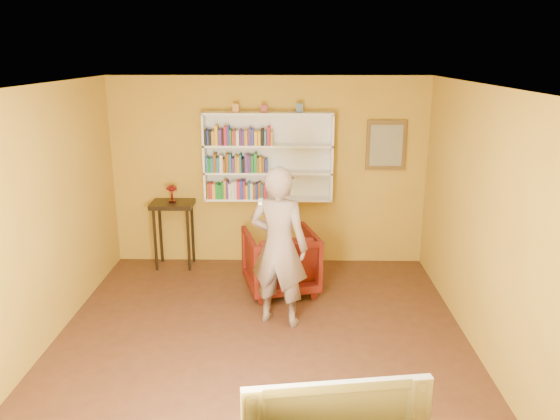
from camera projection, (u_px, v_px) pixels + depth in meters
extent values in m
cube|color=#422415|center=(260.00, 351.00, 5.81)|extent=(5.30, 5.80, 0.12)
cube|color=#B18520|center=(269.00, 172.00, 7.83)|extent=(5.30, 0.04, 2.70)
cube|color=#B18520|center=(234.00, 366.00, 3.00)|extent=(5.30, 0.04, 2.70)
cube|color=#B18520|center=(33.00, 224.00, 5.45)|extent=(0.04, 5.80, 2.70)
cube|color=#B18520|center=(489.00, 227.00, 5.37)|extent=(0.04, 5.80, 2.70)
cube|color=white|center=(257.00, 83.00, 5.03)|extent=(5.30, 5.80, 0.06)
cube|color=white|center=(269.00, 155.00, 7.73)|extent=(1.80, 0.03, 1.20)
cube|color=white|center=(205.00, 157.00, 7.62)|extent=(0.03, 0.28, 1.20)
cube|color=white|center=(332.00, 157.00, 7.59)|extent=(0.03, 0.28, 1.20)
cube|color=white|center=(268.00, 198.00, 7.77)|extent=(1.80, 0.28, 0.03)
cube|color=white|center=(268.00, 172.00, 7.66)|extent=(1.80, 0.28, 0.03)
cube|color=white|center=(268.00, 145.00, 7.56)|extent=(1.80, 0.28, 0.03)
cube|color=white|center=(268.00, 113.00, 7.43)|extent=(1.80, 0.28, 0.03)
cube|color=brown|center=(209.00, 190.00, 7.69)|extent=(0.03, 0.14, 0.22)
cube|color=#BE1D39|center=(212.00, 190.00, 7.71)|extent=(0.03, 0.18, 0.22)
cube|color=gold|center=(214.00, 191.00, 7.69)|extent=(0.04, 0.15, 0.21)
cube|color=#1B7B2A|center=(218.00, 191.00, 7.71)|extent=(0.04, 0.17, 0.21)
cube|color=#1B7B2A|center=(221.00, 191.00, 7.71)|extent=(0.03, 0.17, 0.20)
cube|color=#1B7B2A|center=(223.00, 190.00, 7.70)|extent=(0.03, 0.18, 0.24)
cube|color=gold|center=(225.00, 189.00, 7.70)|extent=(0.03, 0.18, 0.27)
cube|color=#4B2674|center=(228.00, 189.00, 7.68)|extent=(0.03, 0.15, 0.26)
cube|color=silver|center=(230.00, 190.00, 7.70)|extent=(0.04, 0.18, 0.22)
cube|color=silver|center=(233.00, 190.00, 7.68)|extent=(0.04, 0.14, 0.24)
cube|color=silver|center=(236.00, 190.00, 7.69)|extent=(0.03, 0.15, 0.25)
cube|color=#BE1D39|center=(239.00, 189.00, 7.69)|extent=(0.04, 0.16, 0.26)
cube|color=#21319B|center=(242.00, 189.00, 7.69)|extent=(0.04, 0.17, 0.26)
cube|color=#BE1D39|center=(245.00, 189.00, 7.70)|extent=(0.02, 0.18, 0.26)
cube|color=gold|center=(247.00, 191.00, 7.69)|extent=(0.03, 0.15, 0.20)
cube|color=#246586|center=(249.00, 190.00, 7.69)|extent=(0.03, 0.17, 0.24)
cube|color=silver|center=(252.00, 190.00, 7.69)|extent=(0.04, 0.17, 0.22)
cube|color=brown|center=(254.00, 191.00, 7.70)|extent=(0.03, 0.18, 0.21)
cube|color=#21319B|center=(257.00, 190.00, 7.70)|extent=(0.03, 0.19, 0.22)
cube|color=brown|center=(260.00, 190.00, 7.68)|extent=(0.04, 0.15, 0.24)
cube|color=#246586|center=(262.00, 191.00, 7.69)|extent=(0.03, 0.16, 0.21)
cube|color=#BE1D39|center=(265.00, 191.00, 7.68)|extent=(0.04, 0.15, 0.21)
cube|color=#246586|center=(207.00, 164.00, 7.59)|extent=(0.03, 0.14, 0.21)
cube|color=#1B7B2A|center=(210.00, 165.00, 7.61)|extent=(0.02, 0.18, 0.20)
cube|color=#246586|center=(213.00, 165.00, 7.60)|extent=(0.04, 0.18, 0.20)
cube|color=brown|center=(215.00, 162.00, 7.60)|extent=(0.03, 0.19, 0.26)
cube|color=#246586|center=(218.00, 164.00, 7.60)|extent=(0.04, 0.18, 0.21)
cube|color=silver|center=(222.00, 163.00, 7.58)|extent=(0.04, 0.15, 0.24)
cube|color=brown|center=(225.00, 165.00, 7.59)|extent=(0.03, 0.15, 0.19)
cube|color=brown|center=(228.00, 163.00, 7.58)|extent=(0.04, 0.16, 0.26)
cube|color=#246586|center=(231.00, 163.00, 7.58)|extent=(0.04, 0.15, 0.26)
cube|color=#4B2674|center=(234.00, 165.00, 7.59)|extent=(0.04, 0.15, 0.20)
cube|color=gold|center=(236.00, 163.00, 7.58)|extent=(0.02, 0.16, 0.25)
cube|color=gold|center=(239.00, 164.00, 7.58)|extent=(0.03, 0.14, 0.23)
cube|color=#246586|center=(241.00, 163.00, 7.60)|extent=(0.03, 0.19, 0.25)
cube|color=black|center=(244.00, 165.00, 7.60)|extent=(0.04, 0.18, 0.20)
cube|color=#4B2674|center=(247.00, 163.00, 7.59)|extent=(0.04, 0.18, 0.25)
cube|color=#4B2674|center=(250.00, 163.00, 7.59)|extent=(0.04, 0.18, 0.24)
cube|color=#1B7B2A|center=(253.00, 163.00, 7.58)|extent=(0.03, 0.16, 0.24)
cube|color=#1B7B2A|center=(256.00, 162.00, 7.59)|extent=(0.04, 0.19, 0.26)
cube|color=brown|center=(258.00, 165.00, 7.58)|extent=(0.03, 0.16, 0.21)
cube|color=gold|center=(261.00, 164.00, 7.58)|extent=(0.03, 0.16, 0.22)
cube|color=brown|center=(263.00, 165.00, 7.58)|extent=(0.03, 0.15, 0.20)
cube|color=#21319B|center=(266.00, 165.00, 7.59)|extent=(0.03, 0.17, 0.19)
cube|color=black|center=(206.00, 137.00, 7.49)|extent=(0.02, 0.17, 0.22)
cube|color=#21319B|center=(208.00, 137.00, 7.50)|extent=(0.02, 0.19, 0.20)
cube|color=black|center=(211.00, 137.00, 7.50)|extent=(0.03, 0.18, 0.20)
cube|color=gold|center=(214.00, 138.00, 7.50)|extent=(0.04, 0.17, 0.19)
cube|color=gold|center=(217.00, 135.00, 7.49)|extent=(0.04, 0.19, 0.27)
cube|color=#4B2674|center=(220.00, 137.00, 7.49)|extent=(0.04, 0.18, 0.22)
cube|color=black|center=(223.00, 137.00, 7.50)|extent=(0.02, 0.19, 0.21)
cube|color=#BE1D39|center=(226.00, 136.00, 7.48)|extent=(0.04, 0.16, 0.26)
cube|color=#21319B|center=(229.00, 135.00, 7.49)|extent=(0.03, 0.18, 0.26)
cube|color=#1B7B2A|center=(231.00, 137.00, 7.49)|extent=(0.02, 0.18, 0.22)
cube|color=#BE1D39|center=(233.00, 138.00, 7.50)|extent=(0.03, 0.19, 0.20)
cube|color=brown|center=(235.00, 137.00, 7.49)|extent=(0.03, 0.17, 0.22)
cube|color=silver|center=(238.00, 138.00, 7.49)|extent=(0.04, 0.16, 0.20)
cube|color=#4B2674|center=(241.00, 137.00, 7.49)|extent=(0.03, 0.18, 0.21)
cube|color=#4B2674|center=(244.00, 137.00, 7.49)|extent=(0.03, 0.17, 0.20)
cube|color=gold|center=(246.00, 137.00, 7.48)|extent=(0.04, 0.16, 0.21)
cube|color=#4B2674|center=(250.00, 136.00, 7.49)|extent=(0.04, 0.19, 0.23)
cube|color=#21319B|center=(253.00, 137.00, 7.49)|extent=(0.03, 0.18, 0.21)
cube|color=gold|center=(256.00, 138.00, 7.48)|extent=(0.04, 0.17, 0.19)
cube|color=gold|center=(259.00, 138.00, 7.47)|extent=(0.04, 0.15, 0.20)
cube|color=black|center=(263.00, 137.00, 7.49)|extent=(0.04, 0.19, 0.22)
cube|color=#246586|center=(266.00, 138.00, 7.49)|extent=(0.03, 0.19, 0.20)
cube|color=#BE1D39|center=(269.00, 136.00, 7.47)|extent=(0.04, 0.17, 0.25)
cube|color=gold|center=(272.00, 138.00, 7.48)|extent=(0.03, 0.17, 0.20)
cube|color=#BE7136|center=(236.00, 108.00, 7.42)|extent=(0.09, 0.09, 0.12)
cube|color=maroon|center=(264.00, 108.00, 7.42)|extent=(0.08, 0.08, 0.10)
cube|color=#425A6F|center=(299.00, 108.00, 7.40)|extent=(0.09, 0.09, 0.12)
cube|color=brown|center=(386.00, 145.00, 7.64)|extent=(0.55, 0.04, 0.70)
cube|color=gray|center=(386.00, 145.00, 7.62)|extent=(0.45, 0.02, 0.58)
cylinder|color=black|center=(155.00, 240.00, 7.69)|extent=(0.04, 0.04, 0.90)
cylinder|color=black|center=(189.00, 241.00, 7.68)|extent=(0.04, 0.04, 0.90)
cylinder|color=black|center=(161.00, 233.00, 8.02)|extent=(0.04, 0.04, 0.90)
cylinder|color=black|center=(193.00, 233.00, 8.01)|extent=(0.04, 0.04, 0.90)
cube|color=black|center=(173.00, 204.00, 7.71)|extent=(0.59, 0.45, 0.06)
cylinder|color=maroon|center=(172.00, 201.00, 7.70)|extent=(0.11, 0.11, 0.02)
cylinder|color=maroon|center=(172.00, 196.00, 7.68)|extent=(0.03, 0.03, 0.13)
ellipsoid|color=maroon|center=(172.00, 188.00, 7.65)|extent=(0.14, 0.14, 0.09)
cylinder|color=#F9E4AA|center=(177.00, 189.00, 7.65)|extent=(0.01, 0.01, 0.11)
cylinder|color=#F9E4AA|center=(176.00, 188.00, 7.70)|extent=(0.01, 0.01, 0.11)
cylinder|color=#F9E4AA|center=(174.00, 187.00, 7.72)|extent=(0.01, 0.01, 0.11)
cylinder|color=#F9E4AA|center=(170.00, 188.00, 7.71)|extent=(0.01, 0.01, 0.11)
cylinder|color=#F9E4AA|center=(167.00, 188.00, 7.68)|extent=(0.01, 0.01, 0.11)
cylinder|color=#F9E4AA|center=(166.00, 189.00, 7.63)|extent=(0.01, 0.01, 0.11)
cylinder|color=#F9E4AA|center=(168.00, 190.00, 7.59)|extent=(0.01, 0.01, 0.11)
cylinder|color=#F9E4AA|center=(171.00, 190.00, 7.58)|extent=(0.01, 0.01, 0.11)
cylinder|color=#F9E4AA|center=(175.00, 190.00, 7.61)|extent=(0.01, 0.01, 0.11)
imported|color=#460805|center=(281.00, 261.00, 7.05)|extent=(1.07, 1.09, 0.82)
imported|color=#776157|center=(279.00, 247.00, 6.07)|extent=(0.78, 0.63, 1.84)
cube|color=white|center=(261.00, 202.00, 5.63)|extent=(0.04, 0.15, 0.04)
imported|color=black|center=(332.00, 418.00, 3.39)|extent=(1.16, 0.31, 0.66)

